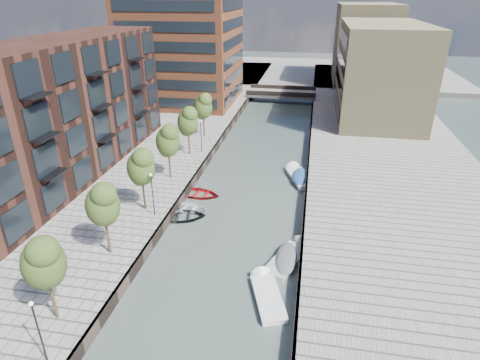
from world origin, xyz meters
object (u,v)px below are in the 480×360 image
(car, at_px, (349,113))
(sloop_3, at_px, (187,210))
(tree_1, at_px, (43,260))
(tree_6, at_px, (203,105))
(tree_3, at_px, (141,166))
(motorboat_3, at_px, (299,176))
(motorboat_4, at_px, (289,257))
(tree_5, at_px, (188,120))
(sloop_2, at_px, (199,196))
(tree_4, at_px, (168,140))
(tree_2, at_px, (102,203))
(motorboat_2, at_px, (266,293))
(sloop_4, at_px, (181,219))
(bridge, at_px, (282,93))

(car, bearing_deg, sloop_3, -120.05)
(tree_1, bearing_deg, tree_6, 90.00)
(tree_3, distance_m, sloop_3, 6.56)
(motorboat_3, xyz_separation_m, motorboat_4, (0.02, -15.52, -0.02))
(tree_6, distance_m, car, 24.62)
(tree_1, xyz_separation_m, tree_5, (0.00, 28.00, 0.00))
(tree_1, height_order, sloop_2, tree_1)
(tree_1, distance_m, motorboat_4, 17.60)
(tree_4, distance_m, motorboat_3, 15.20)
(tree_2, height_order, motorboat_2, tree_2)
(sloop_4, bearing_deg, sloop_2, -17.42)
(sloop_4, height_order, motorboat_3, motorboat_3)
(tree_4, relative_size, sloop_4, 1.24)
(sloop_2, height_order, motorboat_4, motorboat_4)
(sloop_3, distance_m, motorboat_4, 12.07)
(tree_2, xyz_separation_m, tree_5, (0.00, 21.00, 0.00))
(sloop_3, distance_m, car, 36.47)
(tree_5, distance_m, tree_6, 7.00)
(motorboat_2, height_order, motorboat_3, motorboat_3)
(bridge, distance_m, tree_5, 34.30)
(tree_1, bearing_deg, tree_5, 90.00)
(bridge, height_order, tree_2, tree_2)
(tree_4, height_order, sloop_4, tree_4)
(bridge, xyz_separation_m, sloop_4, (-5.28, -46.59, -1.39))
(bridge, bearing_deg, sloop_2, -96.69)
(motorboat_3, relative_size, car, 1.72)
(motorboat_2, bearing_deg, tree_4, 128.66)
(motorboat_3, bearing_deg, tree_2, -126.56)
(tree_2, distance_m, motorboat_2, 13.52)
(tree_4, xyz_separation_m, car, (20.48, 27.15, -3.72))
(tree_4, bearing_deg, motorboat_3, 17.84)
(motorboat_4, bearing_deg, tree_3, 163.15)
(bridge, height_order, tree_4, tree_4)
(sloop_3, bearing_deg, motorboat_2, -138.69)
(tree_4, relative_size, motorboat_4, 1.08)
(tree_5, xyz_separation_m, car, (20.48, 20.15, -3.72))
(tree_6, height_order, sloop_4, tree_6)
(tree_2, relative_size, sloop_2, 1.30)
(tree_6, xyz_separation_m, car, (20.48, 13.15, -3.72))
(sloop_2, distance_m, motorboat_3, 11.80)
(car, bearing_deg, tree_4, -128.92)
(bridge, relative_size, sloop_3, 3.07)
(tree_1, height_order, tree_2, same)
(sloop_2, bearing_deg, tree_1, 176.28)
(tree_3, height_order, sloop_2, tree_3)
(tree_1, height_order, sloop_4, tree_1)
(motorboat_4, distance_m, car, 38.91)
(sloop_3, relative_size, motorboat_4, 0.77)
(bridge, distance_m, tree_3, 47.92)
(tree_1, distance_m, tree_2, 7.00)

